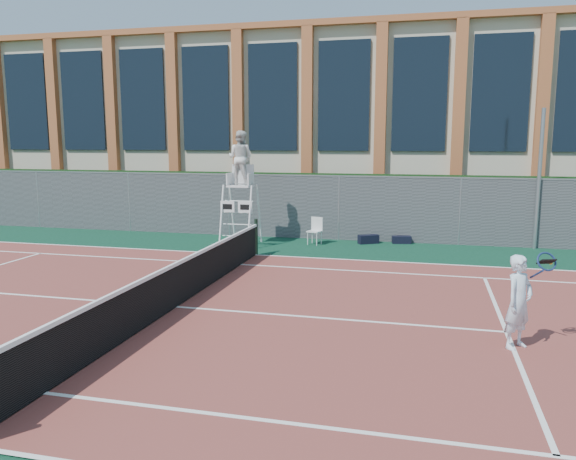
% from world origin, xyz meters
% --- Properties ---
extents(ground, '(120.00, 120.00, 0.00)m').
position_xyz_m(ground, '(0.00, 0.00, 0.00)').
color(ground, '#233814').
extents(apron, '(36.00, 20.00, 0.01)m').
position_xyz_m(apron, '(0.00, 1.00, 0.01)').
color(apron, '#0B311F').
rests_on(apron, ground).
extents(tennis_court, '(23.77, 10.97, 0.02)m').
position_xyz_m(tennis_court, '(0.00, 0.00, 0.02)').
color(tennis_court, brown).
rests_on(tennis_court, apron).
extents(tennis_net, '(0.10, 11.30, 1.10)m').
position_xyz_m(tennis_net, '(0.00, 0.00, 0.54)').
color(tennis_net, black).
rests_on(tennis_net, ground).
extents(fence, '(40.00, 0.06, 2.20)m').
position_xyz_m(fence, '(0.00, 8.80, 1.10)').
color(fence, '#595E60').
rests_on(fence, ground).
extents(hedge, '(40.00, 1.40, 2.20)m').
position_xyz_m(hedge, '(0.00, 10.00, 1.10)').
color(hedge, black).
rests_on(hedge, ground).
extents(building, '(45.00, 10.60, 8.22)m').
position_xyz_m(building, '(0.00, 17.95, 4.15)').
color(building, beige).
rests_on(building, ground).
extents(steel_pole, '(0.12, 0.12, 4.41)m').
position_xyz_m(steel_pole, '(8.32, 8.70, 2.20)').
color(steel_pole, '#9EA0A5').
rests_on(steel_pole, ground).
extents(umpire_chair, '(1.05, 1.62, 3.78)m').
position_xyz_m(umpire_chair, '(-0.96, 7.05, 2.76)').
color(umpire_chair, white).
rests_on(umpire_chair, ground).
extents(plastic_chair, '(0.51, 0.51, 0.89)m').
position_xyz_m(plastic_chair, '(1.39, 7.82, 0.53)').
color(plastic_chair, silver).
rests_on(plastic_chair, apron).
extents(sports_bag_near, '(0.72, 0.58, 0.29)m').
position_xyz_m(sports_bag_near, '(3.08, 8.32, 0.15)').
color(sports_bag_near, black).
rests_on(sports_bag_near, apron).
extents(sports_bag_far, '(0.66, 0.39, 0.25)m').
position_xyz_m(sports_bag_far, '(4.16, 8.60, 0.13)').
color(sports_bag_far, black).
rests_on(sports_bag_far, apron).
extents(tennis_player, '(0.93, 0.76, 1.58)m').
position_xyz_m(tennis_player, '(6.45, -0.76, 0.81)').
color(tennis_player, white).
rests_on(tennis_player, tennis_court).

